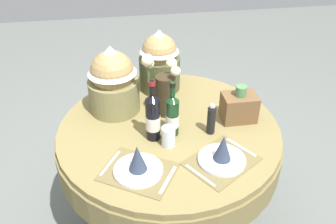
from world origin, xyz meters
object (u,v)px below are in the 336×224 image
Objects in this scene: tumbler_near_left at (168,136)px; place_setting_right at (222,154)px; gift_tub_back_left at (113,78)px; wine_bottle_right at (172,115)px; flower_vase at (164,88)px; pepper_mill at (211,119)px; woven_basket_side_right at (239,107)px; dining_table at (169,145)px; gift_tub_back_centre at (159,58)px; wine_bottle_left at (153,117)px; place_setting_left at (138,165)px.

place_setting_right is at bearing -35.10° from tumbler_near_left.
gift_tub_back_left is (-0.26, 0.39, 0.16)m from tumbler_near_left.
wine_bottle_right is 0.78× the size of gift_tub_back_left.
flower_vase reaches higher than pepper_mill.
place_setting_right is 0.53m from flower_vase.
place_setting_right is 0.24m from pepper_mill.
tumbler_near_left is 0.58× the size of pepper_mill.
gift_tub_back_left reaches higher than woven_basket_side_right.
gift_tub_back_left is at bearing 141.68° from dining_table.
pepper_mill is at bearing 15.79° from tumbler_near_left.
flower_vase reaches higher than gift_tub_back_centre.
flower_vase is 0.32m from tumbler_near_left.
pepper_mill is at bearing -31.92° from gift_tub_back_left.
tumbler_near_left is (0.07, -0.07, -0.08)m from wine_bottle_left.
place_setting_right is at bearing -64.79° from flower_vase.
gift_tub_back_centre is at bearing 34.76° from gift_tub_back_left.
pepper_mill is at bearing -6.62° from wine_bottle_right.
dining_table is at bearing 40.44° from wine_bottle_left.
gift_tub_back_left is (-0.30, 0.29, 0.09)m from wine_bottle_right.
gift_tub_back_left reaches higher than place_setting_left.
gift_tub_back_left is at bearing 148.08° from pepper_mill.
place_setting_left is 2.22× the size of pepper_mill.
gift_tub_back_centre is (0.11, 0.52, 0.08)m from wine_bottle_left.
tumbler_near_left is (-0.24, 0.17, 0.01)m from place_setting_right.
place_setting_left is at bearing -105.30° from gift_tub_back_centre.
place_setting_left is at bearing -127.68° from wine_bottle_right.
wine_bottle_left is at bearing 179.32° from pepper_mill.
woven_basket_side_right is (0.40, -0.43, -0.13)m from gift_tub_back_centre.
tumbler_near_left is 0.27× the size of gift_tub_back_centre.
wine_bottle_left reaches higher than place_setting_left.
place_setting_right is at bearing -52.04° from wine_bottle_right.
dining_table is 0.43m from place_setting_right.
pepper_mill is 0.87× the size of woven_basket_side_right.
flower_vase is 2.15× the size of pepper_mill.
pepper_mill is 0.62m from gift_tub_back_left.
gift_tub_back_centre is (0.01, 0.30, 0.04)m from flower_vase.
place_setting_right is 1.04× the size of flower_vase.
tumbler_near_left is at bearing 144.90° from place_setting_right.
pepper_mill is at bearing 30.66° from place_setting_left.
dining_table is 3.62× the size of wine_bottle_left.
dining_table is at bearing 123.29° from place_setting_right.
flower_vase reaches higher than place_setting_left.
place_setting_right is at bearing -37.89° from wine_bottle_left.
woven_basket_side_right is at bearing 2.10° from dining_table.
gift_tub_back_centre reaches higher than place_setting_right.
wine_bottle_right reaches higher than dining_table.
dining_table is at bearing 97.91° from wine_bottle_right.
pepper_mill is (0.00, 0.24, 0.04)m from place_setting_right.
woven_basket_side_right is (0.51, 0.10, -0.05)m from wine_bottle_left.
woven_basket_side_right is (0.42, -0.13, -0.09)m from flower_vase.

